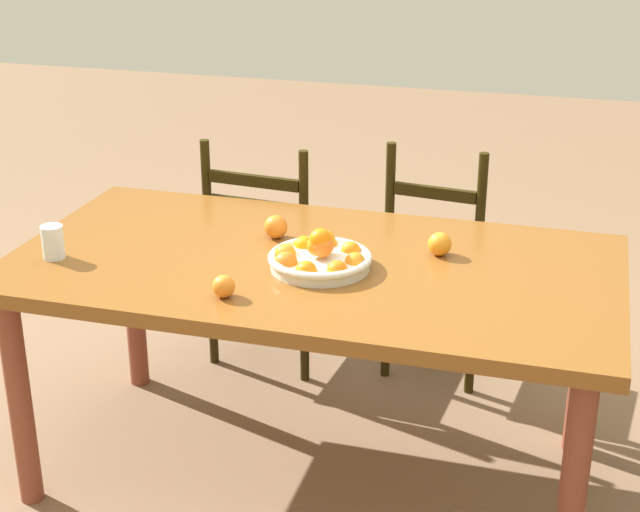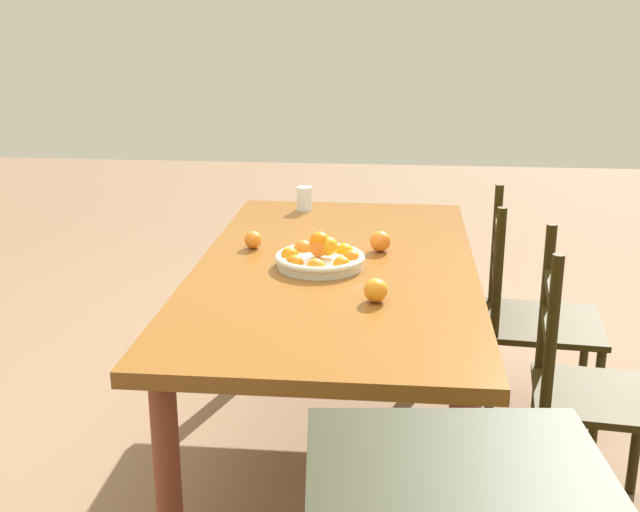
% 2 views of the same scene
% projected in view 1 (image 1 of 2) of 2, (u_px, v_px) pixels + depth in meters
% --- Properties ---
extents(ground_plane, '(12.00, 12.00, 0.00)m').
position_uv_depth(ground_plane, '(314.00, 472.00, 3.25)').
color(ground_plane, '#836349').
extents(dining_table, '(1.87, 0.98, 0.78)m').
position_uv_depth(dining_table, '(313.00, 285.00, 2.99)').
color(dining_table, brown).
rests_on(dining_table, ground).
extents(chair_near_window, '(0.50, 0.50, 0.95)m').
position_uv_depth(chair_near_window, '(272.00, 256.00, 3.86)').
color(chair_near_window, black).
rests_on(chair_near_window, ground).
extents(chair_by_cabinet, '(0.45, 0.45, 0.97)m').
position_uv_depth(chair_by_cabinet, '(441.00, 267.00, 3.75)').
color(chair_by_cabinet, black).
rests_on(chair_by_cabinet, ground).
extents(fruit_bowl, '(0.32, 0.32, 0.13)m').
position_uv_depth(fruit_bowl, '(319.00, 257.00, 2.89)').
color(fruit_bowl, silver).
rests_on(fruit_bowl, dining_table).
extents(orange_loose_0, '(0.08, 0.08, 0.08)m').
position_uv_depth(orange_loose_0, '(276.00, 227.00, 3.12)').
color(orange_loose_0, orange).
rests_on(orange_loose_0, dining_table).
extents(orange_loose_1, '(0.07, 0.07, 0.07)m').
position_uv_depth(orange_loose_1, '(224.00, 286.00, 2.69)').
color(orange_loose_1, orange).
rests_on(orange_loose_1, dining_table).
extents(orange_loose_2, '(0.07, 0.07, 0.07)m').
position_uv_depth(orange_loose_2, '(440.00, 244.00, 2.98)').
color(orange_loose_2, orange).
rests_on(orange_loose_2, dining_table).
extents(drinking_glass, '(0.07, 0.07, 0.11)m').
position_uv_depth(drinking_glass, '(53.00, 242.00, 2.95)').
color(drinking_glass, silver).
rests_on(drinking_glass, dining_table).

